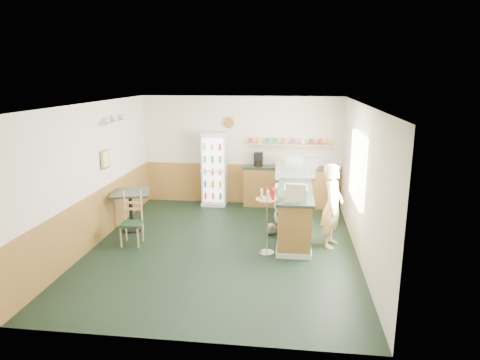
% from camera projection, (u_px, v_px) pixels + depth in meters
% --- Properties ---
extents(ground, '(6.00, 6.00, 0.00)m').
position_uv_depth(ground, '(223.00, 247.00, 8.17)').
color(ground, black).
rests_on(ground, ground).
extents(room_envelope, '(5.04, 6.02, 2.72)m').
position_uv_depth(room_envelope, '(217.00, 161.00, 8.54)').
color(room_envelope, beige).
rests_on(room_envelope, ground).
extents(service_counter, '(0.68, 3.01, 1.01)m').
position_uv_depth(service_counter, '(294.00, 210.00, 8.93)').
color(service_counter, '#A07133').
rests_on(service_counter, ground).
extents(back_counter, '(2.24, 0.42, 1.69)m').
position_uv_depth(back_counter, '(288.00, 185.00, 10.60)').
color(back_counter, '#A07133').
rests_on(back_counter, ground).
extents(drinks_fridge, '(0.60, 0.52, 1.82)m').
position_uv_depth(drinks_fridge, '(214.00, 169.00, 10.67)').
color(drinks_fridge, silver).
rests_on(drinks_fridge, ground).
extents(display_case, '(0.86, 0.45, 0.49)m').
position_uv_depth(display_case, '(295.00, 167.00, 9.23)').
color(display_case, silver).
rests_on(display_case, service_counter).
extents(cash_register, '(0.42, 0.44, 0.24)m').
position_uv_depth(cash_register, '(295.00, 194.00, 7.67)').
color(cash_register, beige).
rests_on(cash_register, service_counter).
extents(shopkeeper, '(0.52, 0.62, 1.61)m').
position_uv_depth(shopkeeper, '(332.00, 206.00, 8.04)').
color(shopkeeper, tan).
rests_on(shopkeeper, ground).
extents(condiment_stand, '(0.39, 0.39, 1.22)m').
position_uv_depth(condiment_stand, '(267.00, 212.00, 7.70)').
color(condiment_stand, silver).
rests_on(condiment_stand, ground).
extents(newspaper_rack, '(0.10, 0.48, 0.76)m').
position_uv_depth(newspaper_rack, '(277.00, 203.00, 8.86)').
color(newspaper_rack, black).
rests_on(newspaper_rack, ground).
extents(cafe_table, '(0.94, 0.94, 0.84)m').
position_uv_depth(cafe_table, '(131.00, 203.00, 8.92)').
color(cafe_table, black).
rests_on(cafe_table, ground).
extents(cafe_chair, '(0.41, 0.41, 1.03)m').
position_uv_depth(cafe_chair, '(132.00, 216.00, 8.26)').
color(cafe_chair, black).
rests_on(cafe_chair, ground).
extents(dog_doorstop, '(0.23, 0.30, 0.28)m').
position_uv_depth(dog_doorstop, '(271.00, 228.00, 8.77)').
color(dog_doorstop, gray).
rests_on(dog_doorstop, ground).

